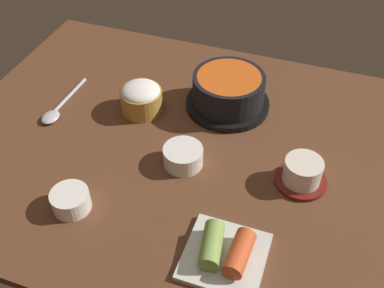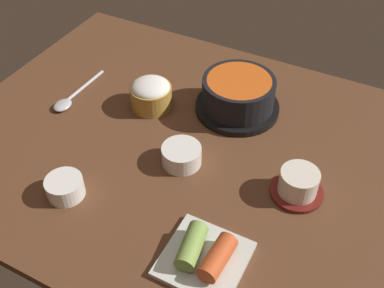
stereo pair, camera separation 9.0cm
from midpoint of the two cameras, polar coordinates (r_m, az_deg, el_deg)
dining_table at (r=95.09cm, az=2.20°, el=-0.75°), size 100.00×76.00×2.00cm
stone_pot at (r=101.50cm, az=8.28°, el=5.88°), size 18.61×18.61×8.10cm
rice_bowl at (r=101.91cm, az=-2.57°, el=6.15°), size 9.21×9.21×6.82cm
tea_cup_with_saucer at (r=86.93cm, az=15.95°, el=-4.95°), size 9.80×9.80×5.47cm
banchan_cup_center at (r=89.49cm, az=1.58°, el=-1.50°), size 7.83×7.83×3.89cm
kimchi_plate at (r=76.05cm, az=5.04°, el=-13.76°), size 13.17×13.17×4.40cm
side_bowl_near at (r=86.02cm, az=-12.60°, el=-5.35°), size 6.95×6.95×3.75cm
spoon at (r=107.40cm, az=-12.67°, el=5.29°), size 3.60×17.55×1.35cm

